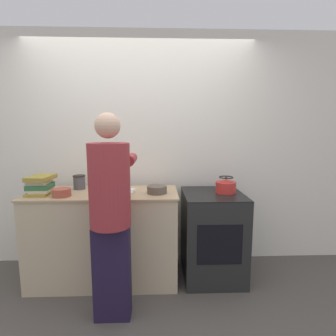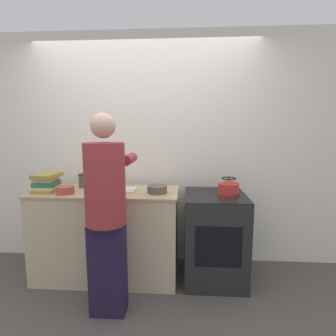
% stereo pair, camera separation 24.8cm
% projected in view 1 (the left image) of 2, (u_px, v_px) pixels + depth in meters
% --- Properties ---
extents(ground_plane, '(12.00, 12.00, 0.00)m').
position_uv_depth(ground_plane, '(137.00, 295.00, 2.45)').
color(ground_plane, '#4C4742').
extents(wall_back, '(8.00, 0.05, 2.60)m').
position_uv_depth(wall_back, '(141.00, 150.00, 2.98)').
color(wall_back, silver).
rests_on(wall_back, ground_plane).
extents(counter, '(1.46, 0.60, 0.92)m').
position_uv_depth(counter, '(105.00, 236.00, 2.65)').
color(counter, '#C6B28E').
rests_on(counter, ground_plane).
extents(oven, '(0.60, 0.67, 0.89)m').
position_uv_depth(oven, '(212.00, 234.00, 2.74)').
color(oven, black).
rests_on(oven, ground_plane).
extents(person, '(0.36, 0.60, 1.66)m').
position_uv_depth(person, '(111.00, 210.00, 2.06)').
color(person, '#201733').
rests_on(person, ground_plane).
extents(cutting_board, '(0.29, 0.21, 0.02)m').
position_uv_depth(cutting_board, '(119.00, 191.00, 2.59)').
color(cutting_board, silver).
rests_on(cutting_board, counter).
extents(knife, '(0.24, 0.06, 0.01)m').
position_uv_depth(knife, '(122.00, 191.00, 2.56)').
color(knife, silver).
rests_on(knife, cutting_board).
extents(kettle, '(0.21, 0.21, 0.17)m').
position_uv_depth(kettle, '(226.00, 186.00, 2.68)').
color(kettle, red).
rests_on(kettle, oven).
extents(bowl_prep, '(0.17, 0.17, 0.07)m').
position_uv_depth(bowl_prep, '(62.00, 192.00, 2.42)').
color(bowl_prep, '#9E4738').
rests_on(bowl_prep, counter).
extents(bowl_mixing, '(0.19, 0.19, 0.07)m').
position_uv_depth(bowl_mixing, '(157.00, 190.00, 2.53)').
color(bowl_mixing, brown).
rests_on(bowl_mixing, counter).
extents(canister_jar, '(0.12, 0.12, 0.15)m').
position_uv_depth(canister_jar, '(79.00, 182.00, 2.71)').
color(canister_jar, '#4C4C51').
rests_on(canister_jar, counter).
extents(book_stack, '(0.22, 0.29, 0.18)m').
position_uv_depth(book_stack, '(40.00, 185.00, 2.49)').
color(book_stack, olive).
rests_on(book_stack, counter).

